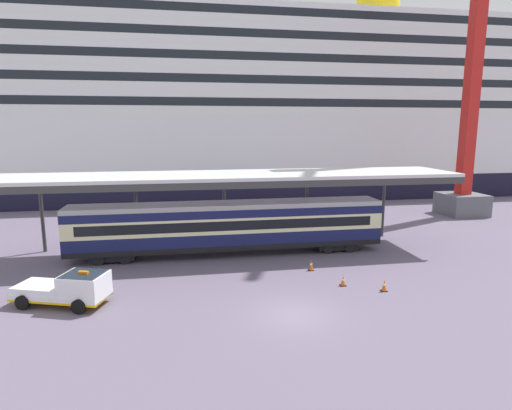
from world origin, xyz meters
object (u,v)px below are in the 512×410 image
(dockside_crane, at_px, (482,39))
(train_carriage, at_px, (229,226))
(traffic_cone_far, at_px, (384,285))
(traffic_cone_mid, at_px, (311,265))
(cruise_ship, at_px, (310,115))
(service_truck, at_px, (69,288))
(traffic_cone_near, at_px, (343,281))

(dockside_crane, bearing_deg, train_carriage, -159.13)
(traffic_cone_far, distance_m, dockside_crane, 33.87)
(traffic_cone_mid, bearing_deg, cruise_ship, 73.48)
(traffic_cone_mid, distance_m, dockside_crane, 33.58)
(cruise_ship, xyz_separation_m, service_truck, (-26.78, -42.95, -10.72))
(cruise_ship, bearing_deg, traffic_cone_near, -103.97)
(traffic_cone_mid, bearing_deg, dockside_crane, 33.91)
(cruise_ship, distance_m, train_carriage, 39.93)
(cruise_ship, xyz_separation_m, dockside_crane, (11.43, -24.06, 7.31))
(traffic_cone_near, xyz_separation_m, traffic_cone_mid, (-1.11, 3.14, 0.06))
(traffic_cone_near, height_order, dockside_crane, dockside_crane)
(cruise_ship, distance_m, traffic_cone_mid, 42.88)
(train_carriage, xyz_separation_m, traffic_cone_mid, (5.22, -4.75, -1.93))
(dockside_crane, bearing_deg, traffic_cone_near, -139.68)
(service_truck, height_order, dockside_crane, dockside_crane)
(traffic_cone_mid, height_order, dockside_crane, dockside_crane)
(service_truck, distance_m, traffic_cone_mid, 15.39)
(traffic_cone_near, bearing_deg, dockside_crane, 40.32)
(cruise_ship, relative_size, service_truck, 26.89)
(traffic_cone_near, bearing_deg, cruise_ship, 76.03)
(train_carriage, bearing_deg, cruise_ship, 64.05)
(traffic_cone_near, bearing_deg, train_carriage, 128.73)
(service_truck, bearing_deg, traffic_cone_near, 0.56)
(train_carriage, height_order, traffic_cone_near, train_carriage)
(cruise_ship, bearing_deg, traffic_cone_far, -100.95)
(cruise_ship, xyz_separation_m, traffic_cone_mid, (-11.76, -39.65, -11.33))
(train_carriage, bearing_deg, traffic_cone_far, -47.41)
(traffic_cone_far, height_order, dockside_crane, dockside_crane)
(service_truck, relative_size, traffic_cone_mid, 7.21)
(traffic_cone_far, bearing_deg, traffic_cone_near, 148.55)
(traffic_cone_near, distance_m, traffic_cone_mid, 3.34)
(cruise_ship, xyz_separation_m, traffic_cone_near, (-10.65, -42.79, -11.38))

